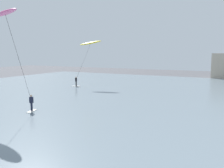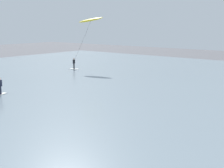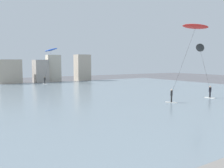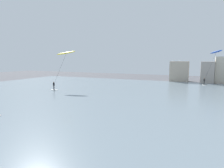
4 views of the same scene
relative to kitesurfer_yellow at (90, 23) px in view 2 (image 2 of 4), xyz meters
name	(u,v)px [view 2 (image 2 of 4)]	position (x,y,z in m)	size (l,w,h in m)	color
water_bay	(186,85)	(17.27, -2.84, -6.92)	(84.00, 52.00, 0.10)	slate
kitesurfer_yellow	(90,23)	(0.00, 0.00, 0.00)	(4.29, 3.91, 7.92)	silver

